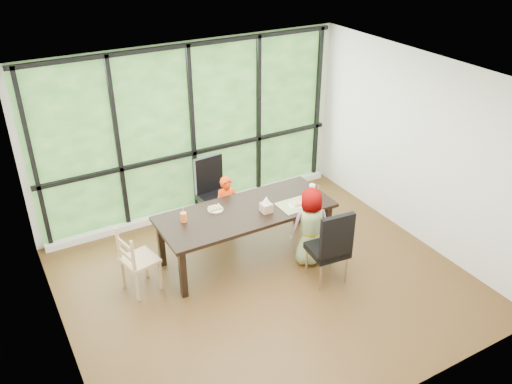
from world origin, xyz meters
TOP-DOWN VIEW (x-y plane):
  - ground at (0.00, 0.00)m, footprint 5.00×5.00m
  - back_wall at (0.00, 2.25)m, footprint 5.00×0.00m
  - foliage_backdrop at (0.00, 2.23)m, footprint 4.80×0.02m
  - window_mullions at (0.00, 2.19)m, footprint 4.80×0.06m
  - window_sill at (0.00, 2.15)m, footprint 4.80×0.12m
  - dining_table at (0.07, 0.64)m, footprint 2.44×1.05m
  - chair_window_leather at (0.07, 1.61)m, footprint 0.50×0.50m
  - chair_interior_leather at (0.73, -0.33)m, footprint 0.50×0.50m
  - chair_end_beech at (-1.45, 0.67)m, footprint 0.48×0.49m
  - child_toddler at (0.07, 1.22)m, footprint 0.41×0.33m
  - child_older at (0.78, 0.10)m, footprint 0.62×0.48m
  - placemat at (0.74, 0.42)m, footprint 0.50×0.37m
  - plate_far at (-0.29, 0.85)m, footprint 0.21×0.21m
  - plate_near at (0.73, 0.41)m, footprint 0.21×0.21m
  - orange_cup at (-0.78, 0.79)m, footprint 0.08×0.08m
  - green_cup at (1.06, 0.38)m, footprint 0.07×0.07m
  - white_mug at (1.17, 0.66)m, footprint 0.09×0.09m
  - tissue_box at (0.29, 0.48)m, footprint 0.14×0.14m
  - crepe_rolls_far at (-0.29, 0.85)m, footprint 0.20×0.12m
  - crepe_rolls_near at (0.73, 0.41)m, footprint 0.15×0.12m
  - straw_white at (-0.78, 0.79)m, footprint 0.01×0.04m
  - straw_pink at (1.06, 0.38)m, footprint 0.01×0.04m
  - tissue at (0.29, 0.48)m, footprint 0.12×0.12m

SIDE VIEW (x-z plane):
  - ground at x=0.00m, z-range 0.00..0.00m
  - window_sill at x=0.00m, z-range 0.00..0.10m
  - dining_table at x=0.07m, z-range 0.00..0.75m
  - chair_end_beech at x=-1.45m, z-range 0.00..0.90m
  - child_toddler at x=0.07m, z-range 0.00..0.98m
  - chair_window_leather at x=0.07m, z-range 0.00..1.08m
  - chair_interior_leather at x=0.73m, z-range 0.00..1.08m
  - child_older at x=0.78m, z-range 0.00..1.13m
  - placemat at x=0.74m, z-range 0.75..0.76m
  - plate_near at x=0.73m, z-range 0.75..0.76m
  - plate_far at x=-0.29m, z-range 0.75..0.76m
  - crepe_rolls_near at x=0.73m, z-range 0.76..0.80m
  - crepe_rolls_far at x=-0.29m, z-range 0.76..0.80m
  - white_mug at x=1.17m, z-range 0.75..0.84m
  - green_cup at x=1.06m, z-range 0.75..0.86m
  - tissue_box at x=0.29m, z-range 0.75..0.87m
  - orange_cup at x=-0.78m, z-range 0.75..0.88m
  - straw_pink at x=1.06m, z-range 0.81..1.00m
  - straw_white at x=-0.78m, z-range 0.82..1.02m
  - tissue at x=0.29m, z-range 0.87..0.98m
  - back_wall at x=0.00m, z-range -1.15..3.85m
  - foliage_backdrop at x=0.00m, z-range 0.03..2.67m
  - window_mullions at x=0.00m, z-range 0.03..2.67m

